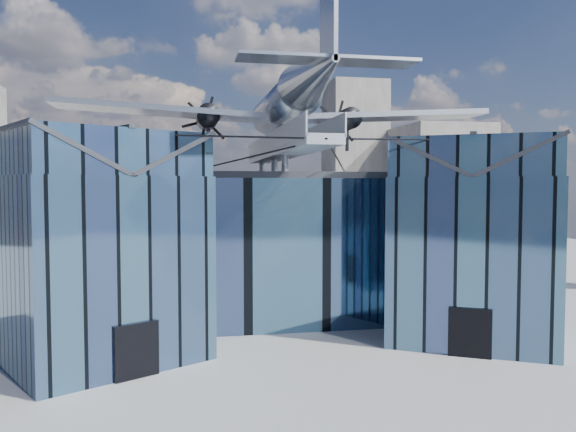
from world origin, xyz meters
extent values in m
plane|color=gray|center=(0.00, 0.00, 0.00)|extent=(120.00, 120.00, 0.00)
cube|color=#426286|center=(0.00, 9.00, 4.75)|extent=(28.00, 14.00, 9.50)
cube|color=#282B30|center=(0.00, 9.00, 9.70)|extent=(28.00, 14.00, 0.40)
cube|color=#426286|center=(-10.50, -1.00, 4.75)|extent=(11.79, 11.43, 9.50)
cube|color=#426286|center=(-10.50, -1.00, 10.60)|extent=(11.56, 11.20, 2.20)
cube|color=#282B30|center=(-12.45, -2.12, 10.60)|extent=(7.98, 9.23, 2.40)
cube|color=#282B30|center=(-8.55, 0.12, 10.60)|extent=(7.98, 9.23, 2.40)
cube|color=#282B30|center=(-10.50, -1.00, 11.75)|extent=(4.30, 7.10, 0.18)
cube|color=black|center=(-8.48, -4.51, 1.30)|extent=(2.03, 1.32, 2.60)
cube|color=black|center=(-6.60, 1.25, 4.75)|extent=(0.34, 0.34, 9.50)
cube|color=#426286|center=(10.50, -1.00, 4.75)|extent=(11.79, 11.43, 9.50)
cube|color=#426286|center=(10.50, -1.00, 10.60)|extent=(11.56, 11.20, 2.20)
cube|color=#282B30|center=(8.55, 0.12, 10.60)|extent=(7.98, 9.23, 2.40)
cube|color=#282B30|center=(12.45, -2.12, 10.60)|extent=(7.98, 9.23, 2.40)
cube|color=#282B30|center=(10.50, -1.00, 11.75)|extent=(4.30, 7.10, 0.18)
cube|color=black|center=(8.48, -4.51, 1.30)|extent=(2.03, 1.32, 2.60)
cube|color=black|center=(6.60, 1.25, 4.75)|extent=(0.34, 0.34, 9.50)
cube|color=#9398A0|center=(0.00, 3.50, 11.10)|extent=(1.80, 21.00, 0.50)
cube|color=#9398A0|center=(-0.90, 3.50, 11.75)|extent=(0.08, 21.00, 1.10)
cube|color=#9398A0|center=(0.90, 3.50, 11.75)|extent=(0.08, 21.00, 1.10)
cylinder|color=#9398A0|center=(0.00, 13.00, 10.43)|extent=(0.44, 0.44, 1.35)
cylinder|color=#9398A0|center=(0.00, 7.00, 10.43)|extent=(0.44, 0.44, 1.35)
cylinder|color=#9398A0|center=(0.00, 3.00, 10.43)|extent=(0.44, 0.44, 1.35)
cylinder|color=#9398A0|center=(0.00, 4.00, 12.05)|extent=(0.70, 0.70, 1.40)
cylinder|color=black|center=(-5.25, -4.00, 11.40)|extent=(10.55, 6.08, 0.69)
cylinder|color=black|center=(5.25, -4.00, 11.40)|extent=(10.55, 6.08, 0.69)
cylinder|color=black|center=(-3.00, 1.50, 10.55)|extent=(6.09, 17.04, 1.19)
cylinder|color=black|center=(3.00, 1.50, 10.55)|extent=(6.09, 17.04, 1.19)
cylinder|color=#9EA4AB|center=(0.00, 4.00, 14.00)|extent=(2.50, 11.00, 2.50)
sphere|color=#9EA4AB|center=(0.00, 9.50, 14.00)|extent=(2.50, 2.50, 2.50)
cube|color=black|center=(0.00, 8.50, 14.69)|extent=(1.60, 1.40, 0.50)
cone|color=#9EA4AB|center=(0.00, -5.00, 14.30)|extent=(2.50, 7.00, 2.50)
cube|color=#9EA4AB|center=(0.00, -7.30, 15.90)|extent=(0.18, 2.40, 3.40)
cube|color=#9EA4AB|center=(0.00, -7.20, 14.50)|extent=(8.00, 1.80, 0.14)
cube|color=#9EA4AB|center=(-7.00, 5.00, 13.70)|extent=(14.00, 3.20, 1.08)
cylinder|color=black|center=(-4.60, 5.60, 13.45)|extent=(1.44, 3.20, 1.44)
cone|color=black|center=(-4.60, 7.40, 13.45)|extent=(0.70, 0.70, 0.70)
cube|color=black|center=(-4.60, 7.55, 13.45)|extent=(1.05, 0.06, 3.33)
cube|color=black|center=(-4.60, 7.55, 13.45)|extent=(2.53, 0.06, 2.53)
cube|color=black|center=(-4.60, 7.55, 13.45)|extent=(3.33, 0.06, 1.05)
cylinder|color=black|center=(-4.60, 5.00, 12.22)|extent=(0.24, 0.24, 1.75)
cube|color=#9EA4AB|center=(7.00, 5.00, 13.70)|extent=(14.00, 3.20, 1.08)
cylinder|color=black|center=(4.60, 5.60, 13.45)|extent=(1.44, 3.20, 1.44)
cone|color=black|center=(4.60, 7.40, 13.45)|extent=(0.70, 0.70, 0.70)
cube|color=black|center=(4.60, 7.55, 13.45)|extent=(1.05, 0.06, 3.33)
cube|color=black|center=(4.60, 7.55, 13.45)|extent=(2.53, 0.06, 2.53)
cube|color=black|center=(4.60, 7.55, 13.45)|extent=(3.33, 0.06, 1.05)
cylinder|color=black|center=(4.60, 5.00, 12.22)|extent=(0.24, 0.24, 1.75)
cube|color=slate|center=(32.00, 48.00, 9.00)|extent=(12.00, 14.00, 18.00)
cube|color=slate|center=(-20.00, 55.00, 7.00)|extent=(14.00, 10.00, 14.00)
cube|color=slate|center=(22.00, 58.00, 13.00)|extent=(9.00, 9.00, 26.00)
camera|label=1|loc=(-6.41, -31.23, 8.97)|focal=35.00mm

